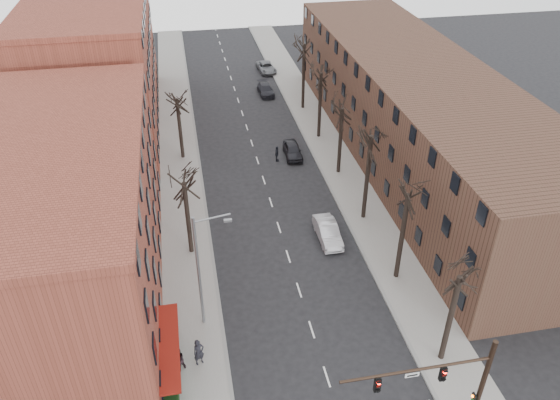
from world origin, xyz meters
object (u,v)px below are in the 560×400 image
pedestrian_a (199,352)px  parked_car_near (293,150)px  parked_car_mid (265,90)px  silver_sedan (328,232)px

pedestrian_a → parked_car_near: bearing=43.4°
parked_car_mid → pedestrian_a: pedestrian_a is taller
parked_car_mid → pedestrian_a: size_ratio=2.21×
parked_car_mid → pedestrian_a: 44.36m
silver_sedan → pedestrian_a: (-11.40, -11.15, 0.38)m
parked_car_near → silver_sedan: bearing=-88.6°
silver_sedan → pedestrian_a: 15.95m
parked_car_mid → pedestrian_a: bearing=-107.2°
silver_sedan → parked_car_mid: 31.68m
parked_car_near → parked_car_mid: 17.11m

